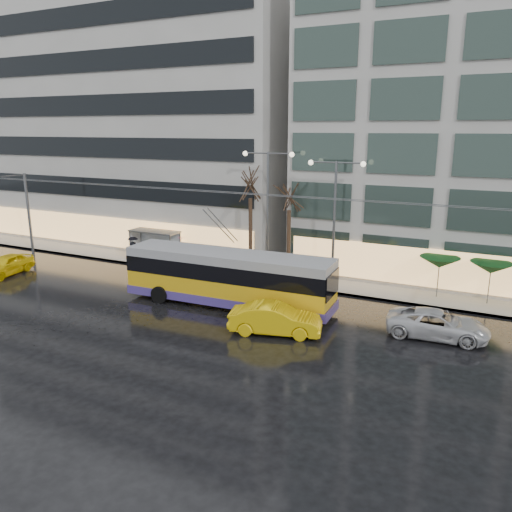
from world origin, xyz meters
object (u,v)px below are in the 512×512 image
Objects in this scene: trolleybus at (228,280)px; street_lamp_near at (268,197)px; bus_shelter at (153,238)px; taxi_a at (6,265)px.

street_lamp_near is at bearing 93.39° from trolleybus.
trolleybus is 8.03m from street_lamp_near.
street_lamp_near is (10.38, 0.11, 4.03)m from bus_shelter.
street_lamp_near is at bearing 15.82° from taxi_a.
taxi_a is (-18.28, -1.49, -0.89)m from trolleybus.
taxi_a is (-7.50, -8.14, -1.18)m from bus_shelter.
trolleybus is 3.19× the size of bus_shelter.
taxi_a is at bearing -175.33° from trolleybus.
trolleybus is 18.36m from taxi_a.
trolleybus reaches higher than taxi_a.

